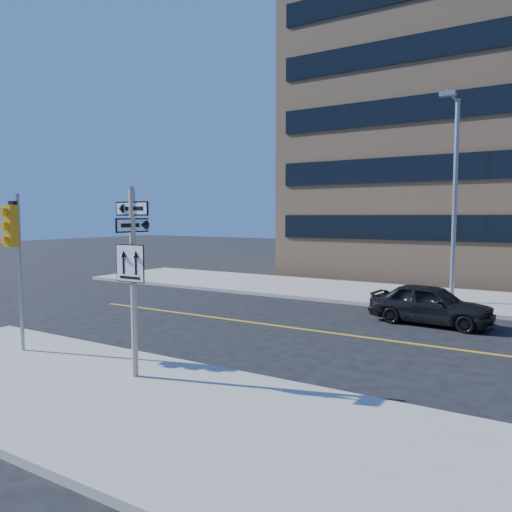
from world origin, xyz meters
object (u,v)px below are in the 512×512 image
Objects in this scene: sign_pole at (133,271)px; parked_car_a at (431,304)px; traffic_signal at (13,239)px; streetlight_a at (454,186)px.

sign_pole is 1.02× the size of parked_car_a.
traffic_signal is 12.75m from parked_car_a.
streetlight_a is (-0.07, 3.83, 4.08)m from parked_car_a.
traffic_signal is at bearing -177.89° from sign_pole.
parked_car_a is 5.60m from streetlight_a.
parked_car_a is (8.07, 9.58, -2.35)m from traffic_signal.
traffic_signal is 0.50× the size of streetlight_a.
traffic_signal is at bearing -120.80° from streetlight_a.
traffic_signal is 1.01× the size of parked_car_a.
sign_pole is 1.02× the size of traffic_signal.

